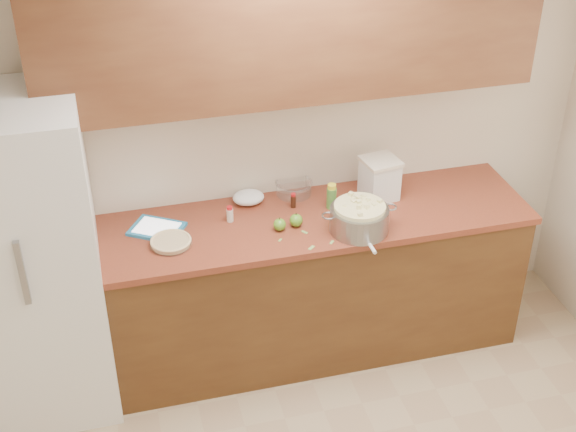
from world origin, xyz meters
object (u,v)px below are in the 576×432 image
object	(u,v)px
pie	(171,242)
colander	(359,218)
flour_canister	(380,178)
tablet	(157,229)

from	to	relation	value
pie	colander	bearing A→B (deg)	-6.42
flour_canister	colander	bearing A→B (deg)	-126.49
pie	colander	world-z (taller)	colander
pie	tablet	world-z (taller)	pie
flour_canister	tablet	size ratio (longest dim) A/B	0.71
colander	flour_canister	size ratio (longest dim) A/B	1.74
colander	flour_canister	bearing A→B (deg)	53.51
pie	tablet	size ratio (longest dim) A/B	0.66
pie	colander	size ratio (longest dim) A/B	0.53
tablet	flour_canister	bearing A→B (deg)	33.84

